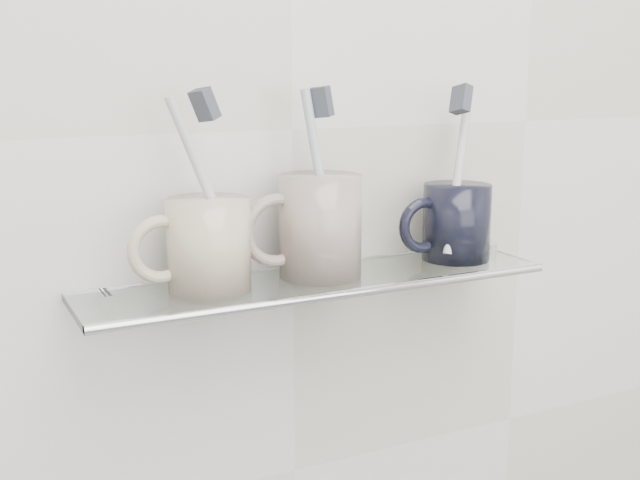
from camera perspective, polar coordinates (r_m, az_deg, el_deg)
wall_back at (r=0.87m, az=-1.99°, el=7.86°), size 2.50×0.00×2.50m
shelf_glass at (r=0.84m, az=-0.15°, el=-2.95°), size 0.50×0.12×0.01m
shelf_rail at (r=0.79m, az=1.64°, el=-3.90°), size 0.50×0.01×0.01m
bracket_left at (r=0.82m, az=-14.95°, el=-4.53°), size 0.02×0.03×0.02m
bracket_right at (r=0.99m, az=9.61°, el=-1.48°), size 0.02×0.03×0.02m
mug_left at (r=0.79m, az=-7.92°, el=-0.33°), size 0.10×0.10×0.09m
mug_left_handle at (r=0.78m, az=-11.20°, el=-0.66°), size 0.07×0.01×0.07m
toothbrush_left at (r=0.78m, az=-8.03°, el=3.64°), size 0.08×0.02×0.18m
bristles_left at (r=0.77m, az=-8.21°, el=9.52°), size 0.03×0.03×0.03m
mug_center at (r=0.83m, az=0.02°, el=0.99°), size 0.11×0.11×0.11m
mug_center_handle at (r=0.81m, az=-3.10°, el=0.69°), size 0.08×0.01×0.08m
toothbrush_center at (r=0.83m, az=0.02°, el=4.22°), size 0.05×0.02×0.19m
bristles_center at (r=0.82m, az=0.02°, el=9.78°), size 0.03×0.03×0.03m
mug_right at (r=0.92m, az=9.69°, el=1.27°), size 0.10×0.10×0.09m
mug_right_handle at (r=0.90m, az=7.40°, el=1.04°), size 0.06×0.01×0.06m
toothbrush_right at (r=0.92m, az=9.81°, el=4.83°), size 0.07×0.06×0.18m
bristles_right at (r=0.91m, az=10.00°, el=9.83°), size 0.02×0.03×0.04m
chrome_cap at (r=0.95m, az=11.30°, el=-0.62°), size 0.04×0.04×0.02m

